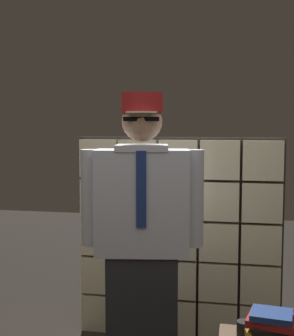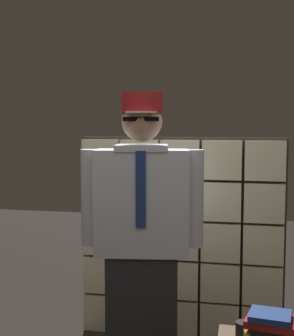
% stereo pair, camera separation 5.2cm
% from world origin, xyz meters
% --- Properties ---
extents(glass_block_wall, '(1.56, 0.10, 1.56)m').
position_xyz_m(glass_block_wall, '(-0.00, 1.31, 0.76)').
color(glass_block_wall, beige).
rests_on(glass_block_wall, ground).
extents(standing_person, '(0.73, 0.35, 1.81)m').
position_xyz_m(standing_person, '(-0.11, 0.48, 0.95)').
color(standing_person, '#28282D').
rests_on(standing_person, ground).
extents(book_stack, '(0.29, 0.24, 0.18)m').
position_xyz_m(book_stack, '(0.61, 0.15, 0.62)').
color(book_stack, '#1E592D').
rests_on(book_stack, side_table).
extents(coffee_mug, '(0.13, 0.08, 0.09)m').
position_xyz_m(coffee_mug, '(0.49, 0.20, 0.58)').
color(coffee_mug, black).
rests_on(coffee_mug, side_table).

